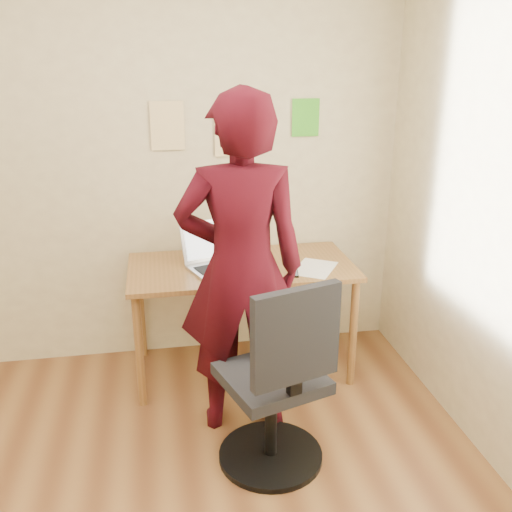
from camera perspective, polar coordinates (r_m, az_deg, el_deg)
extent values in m
cube|color=beige|center=(3.75, -12.32, 9.36)|extent=(3.50, 0.04, 2.70)
cube|color=olive|center=(3.57, -1.47, -1.12)|extent=(1.40, 0.70, 0.03)
cylinder|color=olive|center=(3.43, -11.59, -9.35)|extent=(0.05, 0.05, 0.71)
cylinder|color=olive|center=(3.61, 9.67, -7.63)|extent=(0.05, 0.05, 0.71)
cylinder|color=olive|center=(3.96, -11.47, -5.17)|extent=(0.05, 0.05, 0.71)
cylinder|color=olive|center=(4.12, 6.92, -3.89)|extent=(0.05, 0.05, 0.71)
cube|color=#B3B2BA|center=(3.50, -3.53, -1.18)|extent=(0.43, 0.37, 0.02)
cube|color=black|center=(3.50, -3.53, -1.02)|extent=(0.33, 0.23, 0.00)
cube|color=#B3B2BA|center=(3.60, -4.72, 1.59)|extent=(0.37, 0.19, 0.25)
cube|color=white|center=(3.60, -4.72, 1.59)|extent=(0.32, 0.16, 0.20)
cube|color=white|center=(3.53, 5.88, -1.22)|extent=(0.36, 0.39, 0.00)
cube|color=black|center=(3.43, 3.73, -1.75)|extent=(0.08, 0.13, 0.01)
cube|color=#3F4C59|center=(3.42, 3.73, -1.68)|extent=(0.07, 0.10, 0.00)
cube|color=#F5D592|center=(3.69, -8.85, 12.74)|extent=(0.21, 0.00, 0.30)
cube|color=#F5D592|center=(3.73, -2.54, 12.23)|extent=(0.21, 0.00, 0.30)
cube|color=green|center=(3.81, 4.98, 13.62)|extent=(0.18, 0.00, 0.24)
cube|color=black|center=(2.88, 1.55, -12.10)|extent=(0.57, 0.57, 0.06)
cube|color=black|center=(2.55, 4.03, -8.02)|extent=(0.43, 0.18, 0.46)
cube|color=black|center=(2.68, 3.85, -12.40)|extent=(0.07, 0.06, 0.12)
cylinder|color=black|center=(3.02, 1.50, -16.11)|extent=(0.06, 0.06, 0.46)
cylinder|color=black|center=(3.15, 1.46, -19.25)|extent=(0.54, 0.54, 0.03)
imported|color=#390710|center=(2.97, -1.53, -1.34)|extent=(0.72, 0.51, 1.86)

